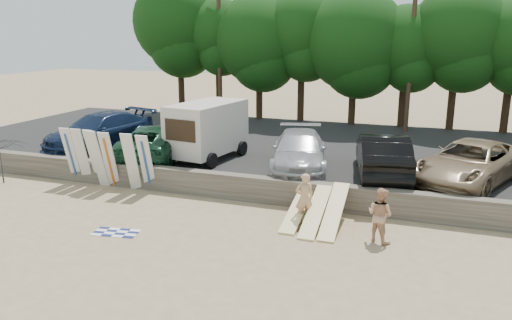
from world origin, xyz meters
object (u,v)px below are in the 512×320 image
at_px(car_3, 382,155).
at_px(beachgoer_a, 304,198).
at_px(car_1, 155,141).
at_px(beachgoer_b, 380,215).
at_px(car_0, 100,131).
at_px(car_2, 299,151).
at_px(box_trailer, 207,128).
at_px(beach_umbrella, 2,161).
at_px(car_4, 470,163).
at_px(cooler, 304,208).

distance_m(car_3, beachgoer_a, 4.88).
relative_size(car_1, beachgoer_b, 3.11).
height_order(car_0, car_2, car_0).
bearing_deg(box_trailer, beachgoer_a, -29.94).
distance_m(car_0, car_1, 3.69).
relative_size(box_trailer, car_2, 0.79).
relative_size(box_trailer, beach_umbrella, 1.97).
xyz_separation_m(car_4, beachgoer_b, (-2.83, -5.32, -0.63)).
xyz_separation_m(car_1, cooler, (8.04, -3.10, -1.30)).
distance_m(beachgoer_b, beach_umbrella, 16.28).
relative_size(box_trailer, car_0, 0.72).
distance_m(car_3, beachgoer_b, 5.16).
xyz_separation_m(beachgoer_a, cooler, (-0.23, 0.99, -0.73)).
bearing_deg(car_1, box_trailer, 177.34).
xyz_separation_m(beachgoer_a, beach_umbrella, (-13.62, 0.19, 0.11)).
distance_m(car_1, car_4, 13.75).
bearing_deg(car_0, cooler, -3.46).
bearing_deg(car_1, beach_umbrella, 21.60).
bearing_deg(beachgoer_a, beachgoer_b, 133.77).
distance_m(car_1, beach_umbrella, 6.64).
relative_size(car_3, car_4, 0.92).
xyz_separation_m(car_3, car_4, (3.32, 0.23, -0.07)).
distance_m(car_1, car_3, 10.43).
relative_size(box_trailer, car_3, 0.81).
bearing_deg(beachgoer_a, box_trailer, -68.46).
relative_size(box_trailer, car_1, 0.80).
height_order(car_1, beachgoer_a, car_1).
xyz_separation_m(car_0, beachgoer_b, (14.52, -5.56, -0.70)).
height_order(box_trailer, car_3, box_trailer).
distance_m(car_2, beach_umbrella, 12.96).
distance_m(cooler, beach_umbrella, 13.44).
relative_size(car_2, beachgoer_a, 3.11).
bearing_deg(cooler, beach_umbrella, -154.24).
bearing_deg(beach_umbrella, beachgoer_a, -0.78).
distance_m(box_trailer, car_2, 4.55).
distance_m(car_1, beachgoer_a, 9.24).
bearing_deg(beach_umbrella, beachgoer_b, -3.35).
distance_m(car_2, beachgoer_a, 4.46).
bearing_deg(car_0, beachgoer_b, -6.32).
bearing_deg(car_1, car_2, 166.65).
relative_size(car_0, car_3, 1.13).
bearing_deg(car_1, cooler, 144.46).
distance_m(box_trailer, beach_umbrella, 9.06).
height_order(car_4, beach_umbrella, car_4).
bearing_deg(car_3, beachgoer_b, 84.34).
distance_m(beachgoer_b, cooler, 3.43).
distance_m(car_3, cooler, 4.34).
bearing_deg(cooler, car_3, 76.92).
bearing_deg(car_4, car_0, -156.27).
distance_m(car_3, car_4, 3.33).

